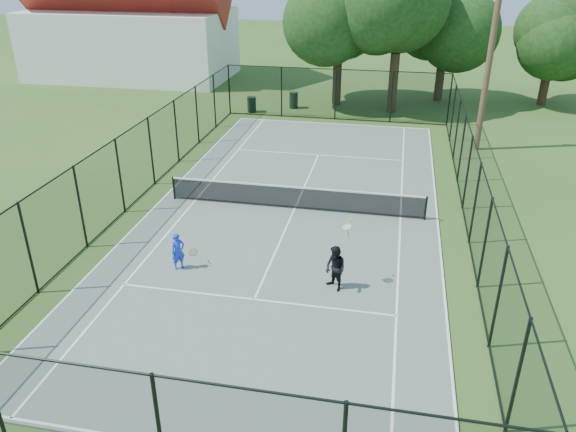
% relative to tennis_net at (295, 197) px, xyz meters
% --- Properties ---
extents(ground, '(120.00, 120.00, 0.00)m').
position_rel_tennis_net_xyz_m(ground, '(0.00, 0.00, -0.58)').
color(ground, '#2D4E1B').
extents(tennis_court, '(11.00, 24.00, 0.06)m').
position_rel_tennis_net_xyz_m(tennis_court, '(0.00, 0.00, -0.55)').
color(tennis_court, slate).
rests_on(tennis_court, ground).
extents(tennis_net, '(10.08, 0.08, 0.95)m').
position_rel_tennis_net_xyz_m(tennis_net, '(0.00, 0.00, 0.00)').
color(tennis_net, black).
rests_on(tennis_net, tennis_court).
extents(fence, '(13.10, 26.10, 3.00)m').
position_rel_tennis_net_xyz_m(fence, '(0.00, 0.00, 0.92)').
color(fence, black).
rests_on(fence, ground).
extents(tree_near_left, '(6.40, 6.40, 8.34)m').
position_rel_tennis_net_xyz_m(tree_near_left, '(-0.34, 16.57, 4.55)').
color(tree_near_left, '#332114').
rests_on(tree_near_left, ground).
extents(tree_near_mid, '(6.43, 6.43, 8.41)m').
position_rel_tennis_net_xyz_m(tree_near_mid, '(3.25, 15.37, 4.60)').
color(tree_near_mid, '#332114').
rests_on(tree_near_mid, ground).
extents(tree_near_right, '(5.47, 5.47, 7.55)m').
position_rel_tennis_net_xyz_m(tree_near_right, '(6.22, 18.94, 4.22)').
color(tree_near_right, '#332114').
rests_on(tree_near_right, ground).
extents(tree_far_right, '(4.50, 4.50, 5.96)m').
position_rel_tennis_net_xyz_m(tree_far_right, '(12.83, 19.11, 3.11)').
color(tree_far_right, '#332114').
rests_on(tree_far_right, ground).
extents(building, '(15.30, 8.15, 11.87)m').
position_rel_tennis_net_xyz_m(building, '(-17.00, 22.00, 4.35)').
color(building, silver).
rests_on(building, ground).
extents(trash_bin_left, '(0.58, 0.58, 0.94)m').
position_rel_tennis_net_xyz_m(trash_bin_left, '(-5.29, 13.67, -0.10)').
color(trash_bin_left, black).
rests_on(trash_bin_left, ground).
extents(trash_bin_right, '(0.58, 0.58, 1.01)m').
position_rel_tennis_net_xyz_m(trash_bin_right, '(-2.90, 15.08, -0.07)').
color(trash_bin_right, black).
rests_on(trash_bin_right, ground).
extents(utility_pole, '(1.40, 0.30, 8.52)m').
position_rel_tennis_net_xyz_m(utility_pole, '(7.75, 9.00, 3.74)').
color(utility_pole, '#4C3823').
rests_on(utility_pole, ground).
extents(player_blue, '(0.85, 0.53, 1.24)m').
position_rel_tennis_net_xyz_m(player_blue, '(-2.80, -5.14, 0.10)').
color(player_blue, blue).
rests_on(player_blue, tennis_court).
extents(player_black, '(0.87, 1.11, 2.08)m').
position_rel_tennis_net_xyz_m(player_black, '(2.24, -5.36, 0.20)').
color(player_black, black).
rests_on(player_black, tennis_court).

